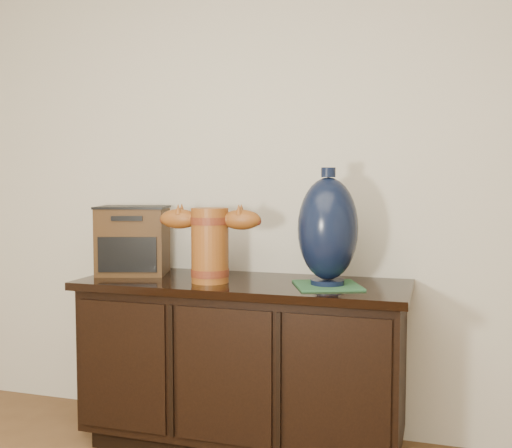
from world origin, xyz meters
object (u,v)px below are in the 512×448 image
(tv_radio, at_px, (133,240))
(lamp_base, at_px, (328,229))
(spray_can, at_px, (209,258))
(sideboard, at_px, (243,362))
(terracotta_vessel, at_px, (210,241))

(tv_radio, distance_m, lamp_base, 0.96)
(tv_radio, relative_size, lamp_base, 0.78)
(tv_radio, xyz_separation_m, spray_can, (0.36, 0.07, -0.08))
(sideboard, relative_size, terracotta_vessel, 3.16)
(sideboard, xyz_separation_m, terracotta_vessel, (-0.13, -0.08, 0.55))
(sideboard, bearing_deg, tv_radio, 175.72)
(sideboard, height_order, lamp_base, lamp_base)
(lamp_base, xyz_separation_m, spray_can, (-0.59, 0.14, -0.16))
(sideboard, distance_m, spray_can, 0.51)
(terracotta_vessel, relative_size, spray_can, 2.73)
(lamp_base, bearing_deg, tv_radio, 175.94)
(tv_radio, bearing_deg, sideboard, -20.72)
(sideboard, distance_m, tv_radio, 0.78)
(sideboard, height_order, tv_radio, tv_radio)
(lamp_base, bearing_deg, spray_can, 166.77)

